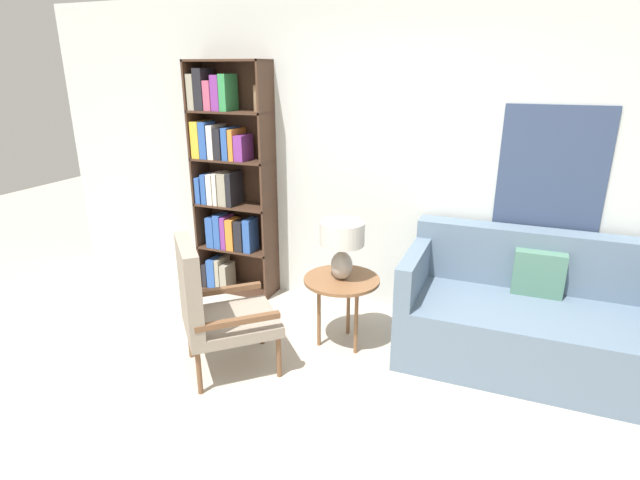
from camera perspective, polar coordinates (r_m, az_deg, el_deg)
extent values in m
plane|color=#B2A899|center=(3.23, -8.37, -21.56)|extent=(14.00, 14.00, 0.00)
cube|color=silver|center=(4.38, 4.22, 9.23)|extent=(6.40, 0.06, 2.70)
cube|color=#334260|center=(4.16, 24.85, 6.31)|extent=(0.76, 0.02, 1.09)
cube|color=#422B1E|center=(4.94, -13.48, 6.73)|extent=(0.02, 0.30, 2.17)
cube|color=#422B1E|center=(4.56, -5.89, 6.16)|extent=(0.02, 0.30, 2.17)
cube|color=#422B1E|center=(4.63, -10.62, 19.53)|extent=(0.75, 0.30, 0.02)
cube|color=#422B1E|center=(5.08, -9.16, -5.42)|extent=(0.75, 0.30, 0.02)
cube|color=#422B1E|center=(4.86, -8.94, 6.83)|extent=(0.75, 0.01, 2.17)
cube|color=#422B1E|center=(4.92, -9.42, -0.86)|extent=(0.75, 0.30, 0.02)
cube|color=black|center=(5.18, -12.36, -3.60)|extent=(0.05, 0.25, 0.23)
cube|color=#2D56A8|center=(5.11, -11.84, -3.55)|extent=(0.09, 0.20, 0.29)
cube|color=gray|center=(5.08, -11.07, -3.58)|extent=(0.04, 0.22, 0.30)
cube|color=gray|center=(5.04, -10.51, -4.02)|extent=(0.07, 0.19, 0.25)
cube|color=#422B1E|center=(4.79, -9.69, 3.97)|extent=(0.75, 0.30, 0.02)
cylinder|color=#194723|center=(5.04, -12.49, 1.09)|extent=(0.06, 0.06, 0.26)
cube|color=#2D56A8|center=(4.95, -11.92, 1.06)|extent=(0.08, 0.21, 0.30)
cube|color=#2D56A8|center=(4.90, -11.24, 1.06)|extent=(0.07, 0.18, 0.33)
cube|color=#7A338C|center=(4.87, -10.53, 0.92)|extent=(0.05, 0.19, 0.31)
cube|color=orange|center=(4.83, -9.86, 0.72)|extent=(0.08, 0.18, 0.30)
cube|color=black|center=(4.79, -8.88, 0.57)|extent=(0.08, 0.18, 0.29)
cube|color=#2D56A8|center=(4.74, -7.93, 0.58)|extent=(0.07, 0.18, 0.32)
cube|color=#422B1E|center=(4.70, -9.98, 9.02)|extent=(0.75, 0.30, 0.02)
cube|color=#2D56A8|center=(4.92, -13.10, 5.73)|extent=(0.05, 0.24, 0.25)
cube|color=#2D56A8|center=(4.85, -12.66, 5.79)|extent=(0.05, 0.18, 0.28)
cube|color=silver|center=(4.84, -11.87, 5.85)|extent=(0.05, 0.23, 0.29)
cube|color=silver|center=(4.80, -11.31, 5.85)|extent=(0.04, 0.22, 0.30)
cube|color=gray|center=(4.74, -10.67, 5.75)|extent=(0.09, 0.18, 0.30)
cube|color=black|center=(4.73, -9.74, 5.83)|extent=(0.05, 0.24, 0.31)
cube|color=#422B1E|center=(4.65, -10.29, 14.24)|extent=(0.75, 0.30, 0.02)
cube|color=gold|center=(4.83, -13.35, 11.16)|extent=(0.08, 0.25, 0.33)
cube|color=#2D56A8|center=(4.75, -12.76, 11.09)|extent=(0.07, 0.18, 0.33)
cube|color=silver|center=(4.74, -11.71, 10.98)|extent=(0.06, 0.25, 0.30)
cube|color=black|center=(4.70, -10.98, 10.81)|extent=(0.07, 0.24, 0.28)
cube|color=#2D56A8|center=(4.66, -10.15, 10.84)|extent=(0.06, 0.24, 0.29)
cube|color=orange|center=(4.63, -9.44, 10.75)|extent=(0.05, 0.25, 0.27)
cube|color=#7A338C|center=(4.58, -8.75, 10.38)|extent=(0.09, 0.21, 0.23)
cube|color=gray|center=(4.78, -13.98, 16.09)|extent=(0.07, 0.20, 0.31)
cube|color=black|center=(4.74, -13.09, 16.43)|extent=(0.09, 0.22, 0.36)
cube|color=#B24C6B|center=(4.70, -12.10, 15.86)|extent=(0.07, 0.23, 0.26)
cube|color=#7A338C|center=(4.63, -11.37, 16.16)|extent=(0.08, 0.19, 0.30)
cube|color=#338C4C|center=(4.60, -10.44, 16.25)|extent=(0.07, 0.22, 0.31)
cylinder|color=#8C6B4C|center=(4.49, -7.08, 15.76)|extent=(0.08, 0.08, 0.22)
cylinder|color=brown|center=(3.64, -4.72, -13.11)|extent=(0.04, 0.04, 0.32)
cylinder|color=brown|center=(4.04, -6.69, -9.63)|extent=(0.04, 0.04, 0.32)
cylinder|color=brown|center=(3.55, -13.65, -14.50)|extent=(0.04, 0.04, 0.32)
cylinder|color=brown|center=(3.97, -14.63, -10.77)|extent=(0.04, 0.04, 0.32)
cube|color=gray|center=(3.69, -10.09, -9.24)|extent=(0.85, 0.85, 0.08)
cube|color=gray|center=(3.51, -14.71, -4.99)|extent=(0.46, 0.48, 0.59)
cube|color=brown|center=(3.39, -9.35, -9.16)|extent=(0.45, 0.43, 0.04)
cube|color=brown|center=(3.86, -10.98, -5.64)|extent=(0.45, 0.43, 0.04)
cube|color=slate|center=(4.03, 22.97, -10.04)|extent=(1.87, 0.94, 0.48)
cube|color=slate|center=(4.18, 23.79, -2.02)|extent=(1.87, 0.20, 0.46)
cube|color=slate|center=(3.90, 10.90, -3.21)|extent=(0.12, 0.94, 0.32)
cube|color=#4C7A66|center=(4.06, 23.71, -3.53)|extent=(0.36, 0.12, 0.34)
cylinder|color=brown|center=(3.84, 2.49, -4.57)|extent=(0.59, 0.59, 0.02)
cylinder|color=brown|center=(4.11, 3.26, -7.28)|extent=(0.03, 0.03, 0.54)
cylinder|color=brown|center=(3.94, -0.10, -8.50)|extent=(0.03, 0.03, 0.54)
cylinder|color=brown|center=(3.85, 4.15, -9.26)|extent=(0.03, 0.03, 0.54)
ellipsoid|color=#A59E93|center=(3.79, 2.50, -2.91)|extent=(0.17, 0.17, 0.22)
cylinder|color=tan|center=(3.74, 2.53, -0.93)|extent=(0.02, 0.02, 0.06)
cylinder|color=beige|center=(3.70, 2.55, 0.79)|extent=(0.34, 0.34, 0.18)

